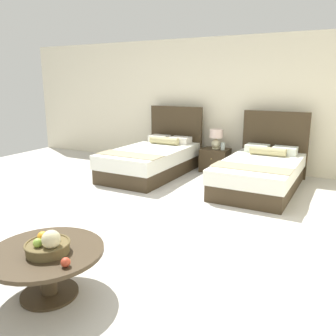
# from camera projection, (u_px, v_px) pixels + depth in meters

# --- Properties ---
(ground_plane) EXTENTS (10.32, 10.35, 0.02)m
(ground_plane) POSITION_uv_depth(u_px,v_px,m) (144.00, 219.00, 4.65)
(ground_plane) COLOR beige
(wall_back) EXTENTS (10.32, 0.12, 2.69)m
(wall_back) POSITION_uv_depth(u_px,v_px,m) (226.00, 104.00, 7.24)
(wall_back) COLOR beige
(wall_back) RESTS_ON ground
(bed_near_window) EXTENTS (1.26, 2.23, 1.28)m
(bed_near_window) POSITION_uv_depth(u_px,v_px,m) (153.00, 159.00, 6.86)
(bed_near_window) COLOR #382C1B
(bed_near_window) RESTS_ON ground
(bed_near_corner) EXTENTS (1.26, 2.15, 1.25)m
(bed_near_corner) POSITION_uv_depth(u_px,v_px,m) (261.00, 172.00, 5.92)
(bed_near_corner) COLOR #382C1B
(bed_near_corner) RESTS_ON ground
(nightstand) EXTENTS (0.55, 0.46, 0.47)m
(nightstand) POSITION_uv_depth(u_px,v_px,m) (215.00, 160.00, 7.09)
(nightstand) COLOR #382C1B
(nightstand) RESTS_ON ground
(table_lamp) EXTENTS (0.27, 0.27, 0.40)m
(table_lamp) POSITION_uv_depth(u_px,v_px,m) (216.00, 137.00, 6.99)
(table_lamp) COLOR beige
(table_lamp) RESTS_ON nightstand
(vase) EXTENTS (0.08, 0.08, 0.15)m
(vase) POSITION_uv_depth(u_px,v_px,m) (223.00, 146.00, 6.91)
(vase) COLOR #B3C3BC
(vase) RESTS_ON nightstand
(coffee_table) EXTENTS (0.96, 0.96, 0.42)m
(coffee_table) POSITION_uv_depth(u_px,v_px,m) (47.00, 261.00, 2.91)
(coffee_table) COLOR #382C1B
(coffee_table) RESTS_ON ground
(fruit_bowl) EXTENTS (0.37, 0.37, 0.22)m
(fruit_bowl) POSITION_uv_depth(u_px,v_px,m) (48.00, 245.00, 2.81)
(fruit_bowl) COLOR brown
(fruit_bowl) RESTS_ON coffee_table
(loose_apple) EXTENTS (0.07, 0.07, 0.07)m
(loose_apple) POSITION_uv_depth(u_px,v_px,m) (66.00, 262.00, 2.61)
(loose_apple) COLOR #B43D27
(loose_apple) RESTS_ON coffee_table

